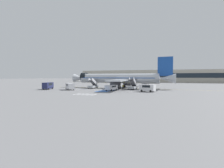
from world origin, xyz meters
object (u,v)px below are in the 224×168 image
boarding_stairs_aft (133,86)px  service_van_0 (147,87)px  baggage_cart (106,88)px  ground_crew_2 (146,87)px  airliner (120,79)px  service_van_2 (48,85)px  ground_crew_1 (112,87)px  service_van_1 (111,87)px  fuel_tanker (146,82)px  ground_crew_0 (123,87)px  terminal_building (156,76)px  boarding_stairs_forward (93,86)px  service_van_3 (70,86)px

boarding_stairs_aft → service_van_0: bearing=-50.5°
baggage_cart → ground_crew_2: 14.30m
airliner → boarding_stairs_aft: (6.13, -4.50, -2.71)m
service_van_2 → ground_crew_1: service_van_2 is taller
airliner → boarding_stairs_aft: size_ratio=7.71×
boarding_stairs_aft → service_van_0: boarding_stairs_aft is taller
service_van_0 → service_van_1: size_ratio=0.98×
service_van_1 → fuel_tanker: bearing=-85.6°
service_van_2 → boarding_stairs_aft: bearing=2.2°
ground_crew_0 → terminal_building: (3.28, 83.69, 3.93)m
terminal_building → ground_crew_0: bearing=-92.2°
boarding_stairs_aft → fuel_tanker: size_ratio=0.48×
ground_crew_1 → baggage_cart: bearing=-167.3°
boarding_stairs_forward → service_van_0: bearing=-19.4°
service_van_3 → baggage_cart: service_van_3 is taller
boarding_stairs_aft → service_van_2: 29.79m
boarding_stairs_aft → ground_crew_2: (4.49, 1.55, -0.10)m
fuel_tanker → ground_crew_2: (4.45, -25.65, -0.76)m
service_van_0 → airliner: bearing=59.5°
airliner → ground_crew_0: 5.32m
service_van_2 → ground_crew_2: size_ratio=3.53×
ground_crew_2 → terminal_building: size_ratio=0.01×
airliner → ground_crew_2: (10.62, -2.95, -2.81)m
service_van_2 → service_van_1: bearing=-10.9°
service_van_0 → ground_crew_2: bearing=24.8°
ground_crew_2 → service_van_2: bearing=125.2°
boarding_stairs_forward → service_van_1: (10.19, -7.57, 0.10)m
baggage_cart → service_van_2: bearing=-120.4°
boarding_stairs_aft → terminal_building: (-0.50, 84.34, 3.80)m
boarding_stairs_aft → ground_crew_0: size_ratio=3.28×
boarding_stairs_aft → service_van_0: (6.21, -7.81, 0.26)m
service_van_2 → baggage_cart: (18.79, 7.85, -1.18)m
boarding_stairs_forward → service_van_0: size_ratio=1.09×
airliner → service_van_1: airliner is taller
boarding_stairs_forward → service_van_0: boarding_stairs_forward is taller
service_van_0 → terminal_building: terminal_building is taller
service_van_2 → service_van_3: (8.52, 0.70, -0.09)m
baggage_cart → terminal_building: (8.91, 86.08, 4.59)m
baggage_cart → ground_crew_0: (5.63, 2.39, 0.66)m
service_van_0 → service_van_2: service_van_2 is taller
boarding_stairs_aft → service_van_3: size_ratio=1.00×
service_van_0 → service_van_3: bearing=106.8°
baggage_cart → ground_crew_2: ground_crew_2 is taller
airliner → service_van_0: size_ratio=8.39×
service_van_0 → ground_crew_2: (-1.72, 9.36, -0.36)m
airliner → ground_crew_1: size_ratio=24.07×
airliner → ground_crew_2: size_ratio=24.78×
service_van_1 → ground_crew_1: 5.22m
boarding_stairs_aft → service_van_3: 21.60m
boarding_stairs_forward → baggage_cart: 6.43m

